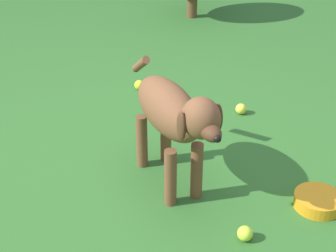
{
  "coord_description": "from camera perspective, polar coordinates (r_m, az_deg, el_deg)",
  "views": [
    {
      "loc": [
        1.25,
        1.59,
        1.48
      ],
      "look_at": [
        -0.21,
        0.14,
        0.31
      ],
      "focal_mm": 54.42,
      "sensor_mm": 36.0,
      "label": 1
    }
  ],
  "objects": [
    {
      "name": "ground",
      "position": [
        2.5,
        -5.71,
        -6.59
      ],
      "size": [
        14.0,
        14.0,
        0.0
      ],
      "primitive_type": "plane",
      "color": "#2D6026"
    },
    {
      "name": "dog",
      "position": [
        2.28,
        0.54,
        1.3
      ],
      "size": [
        0.4,
        0.83,
        0.59
      ],
      "rotation": [
        0.0,
        0.0,
        1.21
      ],
      "color": "brown",
      "rests_on": "ground"
    },
    {
      "name": "tennis_ball_0",
      "position": [
        3.12,
        8.18,
        1.91
      ],
      "size": [
        0.07,
        0.07,
        0.07
      ],
      "primitive_type": "sphere",
      "color": "#D8D240",
      "rests_on": "ground"
    },
    {
      "name": "tennis_ball_2",
      "position": [
        3.4,
        -3.24,
        4.6
      ],
      "size": [
        0.07,
        0.07,
        0.07
      ],
      "primitive_type": "sphere",
      "color": "#CCD829",
      "rests_on": "ground"
    },
    {
      "name": "tennis_ball_3",
      "position": [
        3.09,
        1.35,
        1.85
      ],
      "size": [
        0.07,
        0.07,
        0.07
      ],
      "primitive_type": "sphere",
      "color": "#C0E329",
      "rests_on": "ground"
    },
    {
      "name": "tennis_ball_4",
      "position": [
        2.2,
        8.62,
        -11.82
      ],
      "size": [
        0.07,
        0.07,
        0.07
      ],
      "primitive_type": "sphere",
      "color": "#BFE437",
      "rests_on": "ground"
    },
    {
      "name": "water_bowl",
      "position": [
        2.44,
        16.45,
        -8.05
      ],
      "size": [
        0.22,
        0.22,
        0.06
      ],
      "primitive_type": "cylinder",
      "color": "orange",
      "rests_on": "ground"
    }
  ]
}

